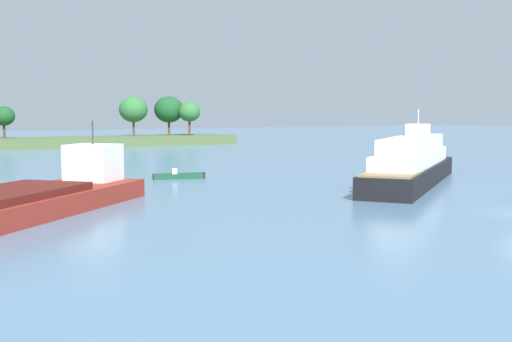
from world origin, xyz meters
name	(u,v)px	position (x,y,z in m)	size (l,w,h in m)	color
treeline_island	(5,130)	(-17.31, 94.26, 3.21)	(84.83, 11.36, 9.62)	#4C6038
white_riverboat	(412,164)	(5.88, 16.36, 1.88)	(22.85, 19.00, 6.84)	black
small_motorboat	(178,176)	(-10.74, 31.44, 0.28)	(5.20, 2.70, 1.00)	#19472D
channel_buoy_red	(74,169)	(-19.36, 37.67, 0.81)	(0.70, 0.70, 1.90)	red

